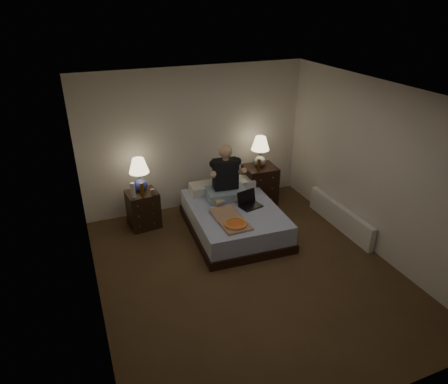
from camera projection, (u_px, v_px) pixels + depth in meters
name	position (u px, v px, depth m)	size (l,w,h in m)	color
floor	(248.00, 272.00, 5.64)	(4.00, 4.50, 0.00)	brown
ceiling	(254.00, 95.00, 4.53)	(4.00, 4.50, 0.00)	white
wall_back	(195.00, 140.00, 6.95)	(4.00, 2.50, 0.00)	beige
wall_front	(370.00, 309.00, 3.21)	(4.00, 2.50, 0.00)	beige
wall_left	(87.00, 223.00, 4.41)	(4.50, 2.50, 0.00)	beige
wall_right	(376.00, 170.00, 5.75)	(4.50, 2.50, 0.00)	beige
bed	(234.00, 219.00, 6.52)	(1.34, 1.79, 0.45)	#596BB2
nightstand_left	(143.00, 209.00, 6.63)	(0.48, 0.43, 0.63)	black
nightstand_right	(260.00, 185.00, 7.37)	(0.56, 0.50, 0.72)	black
lamp_left	(139.00, 175.00, 6.44)	(0.32, 0.32, 0.56)	#293299
lamp_right	(260.00, 152.00, 7.11)	(0.32, 0.32, 0.56)	gray
water_bottle	(133.00, 190.00, 6.29)	(0.07, 0.07, 0.25)	silver
soda_can	(153.00, 192.00, 6.40)	(0.07, 0.07, 0.10)	#B9B9B4
beer_bottle_left	(142.00, 189.00, 6.33)	(0.06, 0.06, 0.23)	#633A0E
beer_bottle_right	(259.00, 165.00, 7.00)	(0.06, 0.06, 0.23)	#54290C
person	(226.00, 173.00, 6.51)	(0.66, 0.52, 0.93)	black
laptop	(251.00, 200.00, 6.38)	(0.34, 0.28, 0.24)	black
pizza_box	(236.00, 224.00, 5.86)	(0.40, 0.76, 0.08)	tan
radiator	(340.00, 217.00, 6.63)	(0.10, 1.60, 0.40)	white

